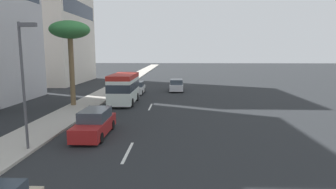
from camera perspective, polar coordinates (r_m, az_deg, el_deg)
ground_plane at (r=35.15m, az=-2.36°, el=-0.10°), size 198.00×198.00×0.00m
sidewalk_right at (r=36.24m, az=-12.81°, el=0.08°), size 162.00×3.16×0.15m
lane_stripe_mid at (r=15.56m, az=-8.10°, el=-11.43°), size 3.20×0.16×0.01m
lane_stripe_far at (r=27.58m, az=-3.57°, el=-2.51°), size 3.20×0.16×0.01m
car_second at (r=18.75m, az=-14.51°, el=-5.65°), size 4.77×1.79×1.67m
car_third at (r=38.71m, az=1.70°, el=1.85°), size 4.51×1.86×1.61m
car_fourth at (r=36.40m, az=-6.33°, el=1.32°), size 4.01×1.90×1.55m
minibus_fifth at (r=29.45m, az=-8.84°, el=1.41°), size 6.16×2.41×3.06m
palm_tree at (r=28.92m, az=-19.12°, el=11.76°), size 3.75×3.75×8.06m
street_lamp at (r=16.48m, az=-26.91°, el=4.05°), size 0.24×0.97×6.66m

